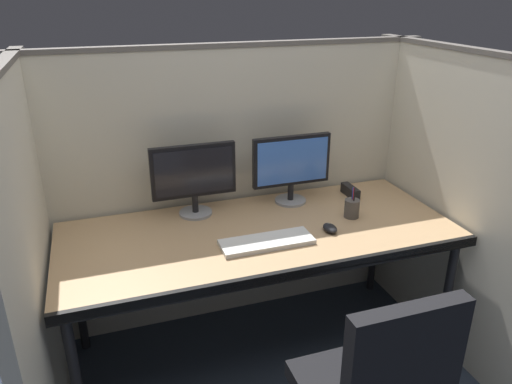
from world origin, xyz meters
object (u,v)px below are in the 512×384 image
(desk, at_px, (260,240))
(computer_mouse, at_px, (330,228))
(monitor_left, at_px, (194,175))
(monitor_right, at_px, (292,165))
(pen_cup, at_px, (352,208))
(red_stapler, at_px, (350,191))
(keyboard_main, at_px, (267,242))

(desk, bearing_deg, computer_mouse, -19.01)
(desk, xyz_separation_m, monitor_left, (-0.25, 0.29, 0.27))
(monitor_left, distance_m, monitor_right, 0.53)
(desk, distance_m, pen_cup, 0.50)
(monitor_left, height_order, red_stapler, monitor_left)
(monitor_right, distance_m, computer_mouse, 0.44)
(computer_mouse, height_order, pen_cup, pen_cup)
(desk, height_order, pen_cup, pen_cup)
(red_stapler, bearing_deg, desk, -158.33)
(keyboard_main, xyz_separation_m, computer_mouse, (0.33, 0.02, 0.01))
(desk, xyz_separation_m, pen_cup, (0.49, 0.00, 0.10))
(desk, bearing_deg, keyboard_main, -95.95)
(monitor_right, height_order, pen_cup, monitor_right)
(pen_cup, bearing_deg, red_stapler, 62.48)
(monitor_left, bearing_deg, red_stapler, -2.62)
(monitor_left, height_order, monitor_right, same)
(monitor_right, relative_size, computer_mouse, 4.48)
(desk, distance_m, monitor_left, 0.47)
(keyboard_main, height_order, red_stapler, red_stapler)
(computer_mouse, distance_m, red_stapler, 0.47)
(pen_cup, xyz_separation_m, red_stapler, (0.13, 0.25, -0.02))
(keyboard_main, bearing_deg, monitor_left, 119.80)
(pen_cup, bearing_deg, monitor_left, 158.96)
(monitor_right, bearing_deg, monitor_left, 178.78)
(computer_mouse, xyz_separation_m, pen_cup, (0.18, 0.11, 0.03))
(desk, distance_m, keyboard_main, 0.15)
(keyboard_main, distance_m, red_stapler, 0.74)
(desk, bearing_deg, red_stapler, 21.67)
(computer_mouse, relative_size, red_stapler, 0.64)
(pen_cup, bearing_deg, monitor_right, 128.76)
(keyboard_main, distance_m, pen_cup, 0.53)
(red_stapler, bearing_deg, monitor_left, 177.38)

